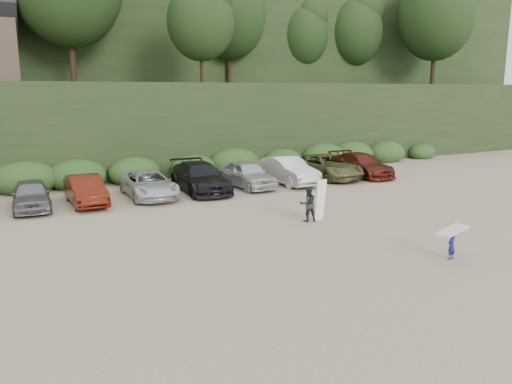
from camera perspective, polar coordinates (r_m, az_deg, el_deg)
ground at (r=19.03m, az=5.12°, el=-5.35°), size 120.00×120.00×0.00m
hillside_backdrop at (r=52.39m, az=-17.84°, el=17.30°), size 90.00×41.50×28.00m
parked_cars at (r=26.60m, az=-13.41°, el=0.91°), size 33.60×5.81×1.61m
child_surfer at (r=17.78m, az=21.49°, el=-5.01°), size 1.77×1.03×1.03m
adult_surfer at (r=21.41m, az=6.09°, el=-1.32°), size 1.23×0.71×1.79m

